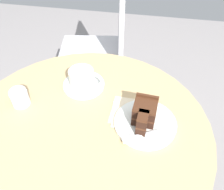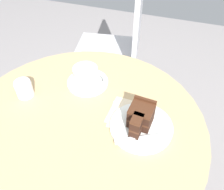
{
  "view_description": "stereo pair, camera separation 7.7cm",
  "coord_description": "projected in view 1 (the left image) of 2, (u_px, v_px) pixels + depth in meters",
  "views": [
    {
      "loc": [
        0.16,
        -0.43,
        1.27
      ],
      "look_at": [
        0.07,
        0.11,
        0.73
      ],
      "focal_mm": 38.0,
      "sensor_mm": 36.0,
      "label": 1
    },
    {
      "loc": [
        0.24,
        -0.41,
        1.27
      ],
      "look_at": [
        0.07,
        0.11,
        0.73
      ],
      "focal_mm": 38.0,
      "sensor_mm": 36.0,
      "label": 2
    }
  ],
  "objects": [
    {
      "name": "napkin",
      "position": [
        129.0,
        113.0,
        0.77
      ],
      "size": [
        0.12,
        0.14,
        0.0
      ],
      "rotation": [
        0.0,
        0.0,
        4.68
      ],
      "color": "beige",
      "rests_on": "cafe_table"
    },
    {
      "name": "sugar_pot",
      "position": [
        19.0,
        97.0,
        0.78
      ],
      "size": [
        0.06,
        0.06,
        0.07
      ],
      "color": "white",
      "rests_on": "cafe_table"
    },
    {
      "name": "cafe_table",
      "position": [
        87.0,
        146.0,
        0.81
      ],
      "size": [
        0.78,
        0.78,
        0.69
      ],
      "color": "tan",
      "rests_on": "ground"
    },
    {
      "name": "coffee_cup",
      "position": [
        82.0,
        78.0,
        0.83
      ],
      "size": [
        0.12,
        0.09,
        0.06
      ],
      "color": "silver",
      "rests_on": "saucer"
    },
    {
      "name": "cake_plate",
      "position": [
        145.0,
        123.0,
        0.73
      ],
      "size": [
        0.19,
        0.19,
        0.01
      ],
      "color": "silver",
      "rests_on": "cafe_table"
    },
    {
      "name": "teaspoon",
      "position": [
        88.0,
        91.0,
        0.83
      ],
      "size": [
        0.05,
        0.09,
        0.0
      ],
      "rotation": [
        0.0,
        0.0,
        4.31
      ],
      "color": "silver",
      "rests_on": "saucer"
    },
    {
      "name": "cake_slice",
      "position": [
        144.0,
        113.0,
        0.71
      ],
      "size": [
        0.07,
        0.1,
        0.08
      ],
      "rotation": [
        0.0,
        0.0,
        4.62
      ],
      "color": "black",
      "rests_on": "cake_plate"
    },
    {
      "name": "cafe_chair",
      "position": [
        106.0,
        37.0,
        1.37
      ],
      "size": [
        0.44,
        0.44,
        0.95
      ],
      "rotation": [
        0.0,
        0.0,
        4.87
      ],
      "color": "#BCBCC1",
      "rests_on": "ground"
    },
    {
      "name": "saucer",
      "position": [
        84.0,
        85.0,
        0.86
      ],
      "size": [
        0.15,
        0.15,
        0.01
      ],
      "color": "silver",
      "rests_on": "cafe_table"
    },
    {
      "name": "fork",
      "position": [
        140.0,
        136.0,
        0.69
      ],
      "size": [
        0.14,
        0.08,
        0.0
      ],
      "rotation": [
        0.0,
        0.0,
        3.6
      ],
      "color": "silver",
      "rests_on": "cake_plate"
    }
  ]
}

